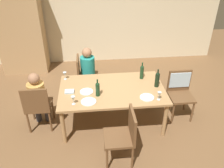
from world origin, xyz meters
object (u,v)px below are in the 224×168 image
Objects in this scene: chair_left_end at (38,105)px; dinner_plate_host at (147,97)px; wine_bottle_dark_red at (98,89)px; dinner_plate_guest_left at (89,102)px; chair_far_left at (84,74)px; person_man_bearded at (89,69)px; wine_glass_near_right at (73,99)px; dinner_plate_guest_right at (87,92)px; person_woman_host at (38,96)px; wine_glass_near_left at (65,74)px; chair_right_end at (180,87)px; dining_table at (112,92)px; wine_glass_centre at (159,94)px; armoire_cabinet at (20,30)px; wine_bottle_tall_green at (157,79)px; wine_bottle_short_olive at (142,72)px; chair_near at (124,134)px.

chair_left_end is 1.90m from dinner_plate_host.
wine_bottle_dark_red reaches higher than dinner_plate_guest_left.
person_man_bearded is at bearing 90.00° from chair_far_left.
wine_glass_near_right reaches higher than dinner_plate_host.
person_man_bearded reaches higher than dinner_plate_guest_right.
dinner_plate_guest_left is (0.89, -0.27, 0.20)m from chair_left_end.
wine_glass_near_right is at bearing -11.37° from person_man_bearded.
dinner_plate_guest_right is at bearing 95.82° from dinner_plate_guest_left.
chair_left_end is at bearing 163.15° from dinner_plate_guest_left.
person_woman_host is 1.10m from wine_bottle_dark_red.
wine_glass_near_left is at bearing 129.17° from dinner_plate_guest_right.
chair_right_end reaches higher than wine_glass_near_right.
chair_right_end is (1.82, -0.82, 0.06)m from chair_far_left.
chair_left_end reaches higher than dinner_plate_guest_right.
chair_right_end is 6.17× the size of wine_glass_near_right.
person_man_bearded is 1.38m from wine_glass_near_right.
wine_glass_centre is at bearing -29.05° from dining_table.
armoire_cabinet is 2.13m from chair_far_left.
person_man_bearded is 1.01m from dinner_plate_guest_right.
chair_left_end reaches higher than wine_glass_near_left.
wine_glass_near_right is at bearing -6.65° from chair_far_left.
wine_bottle_dark_red reaches higher than chair_far_left.
wine_bottle_tall_green is 2.33× the size of wine_glass_centre.
chair_left_end is 1.00× the size of chair_far_left.
person_man_bearded is 4.85× the size of dinner_plate_guest_right.
dinner_plate_guest_right is (0.21, 0.33, -0.10)m from wine_glass_near_right.
dinner_plate_host is at bearing -93.80° from wine_bottle_short_olive.
wine_glass_near_right is at bearing -152.89° from wine_bottle_dark_red.
person_woman_host is at bearing 55.22° from chair_near.
armoire_cabinet is 1.17× the size of dining_table.
dinner_plate_guest_left is (-1.16, 0.05, -0.10)m from wine_glass_centre.
person_man_bearded is 1.31m from dinner_plate_guest_left.
wine_bottle_short_olive is 1.45× the size of dinner_plate_guest_right.
dinner_plate_host is at bearing 1.25° from dinner_plate_guest_left.
dinner_plate_guest_left is (0.24, 0.03, -0.10)m from wine_glass_near_right.
chair_near is at bearing -112.12° from wine_bottle_short_olive.
armoire_cabinet is at bearing 125.32° from wine_bottle_dark_red.
chair_far_left is at bearing 83.35° from wine_glass_near_right.
wine_glass_centre is 0.22m from dinner_plate_host.
wine_bottle_dark_red is at bearing 12.28° from chair_far_left.
chair_right_end is 0.82m from wine_glass_centre.
dinner_plate_guest_left is at bearing -178.75° from dinner_plate_host.
dinner_plate_guest_right is at bearing -56.33° from armoire_cabinet.
chair_far_left is 1.32m from wine_bottle_short_olive.
wine_bottle_short_olive is 1.41× the size of dinner_plate_host.
dining_table is at bearing 148.86° from dinner_plate_host.
person_woman_host reaches higher than chair_right_end.
wine_glass_centre is at bearing -8.93° from chair_left_end.
chair_right_end reaches higher than dining_table.
armoire_cabinet is 3.08m from wine_bottle_dark_red.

